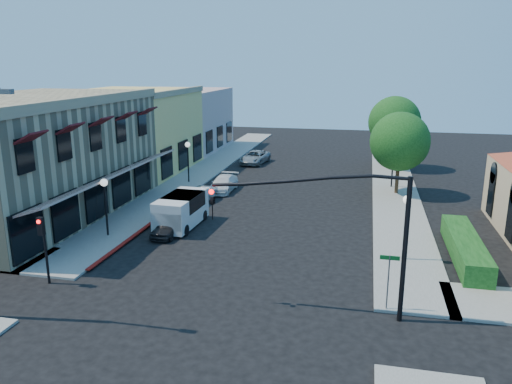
% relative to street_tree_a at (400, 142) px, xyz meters
% --- Properties ---
extents(ground, '(120.00, 120.00, 0.00)m').
position_rel_street_tree_a_xyz_m(ground, '(-8.80, -22.00, -4.19)').
color(ground, black).
rests_on(ground, ground).
extents(sidewalk_left, '(3.50, 50.00, 0.12)m').
position_rel_street_tree_a_xyz_m(sidewalk_left, '(-17.55, 5.00, -4.13)').
color(sidewalk_left, gray).
rests_on(sidewalk_left, ground).
extents(sidewalk_right, '(3.50, 50.00, 0.12)m').
position_rel_street_tree_a_xyz_m(sidewalk_right, '(-0.05, 5.00, -4.13)').
color(sidewalk_right, gray).
rests_on(sidewalk_right, ground).
extents(curb_red_strip, '(0.25, 10.00, 0.06)m').
position_rel_street_tree_a_xyz_m(curb_red_strip, '(-15.70, -14.00, -4.19)').
color(curb_red_strip, maroon).
rests_on(curb_red_strip, ground).
extents(corner_brick_building, '(11.77, 18.20, 8.10)m').
position_rel_street_tree_a_xyz_m(corner_brick_building, '(-24.25, -11.00, -0.19)').
color(corner_brick_building, tan).
rests_on(corner_brick_building, ground).
extents(yellow_stucco_building, '(10.00, 12.00, 7.60)m').
position_rel_street_tree_a_xyz_m(yellow_stucco_building, '(-24.30, 4.00, -0.39)').
color(yellow_stucco_building, '#E4BD66').
rests_on(yellow_stucco_building, ground).
extents(pink_stucco_building, '(10.00, 12.00, 7.00)m').
position_rel_street_tree_a_xyz_m(pink_stucco_building, '(-24.30, 16.00, -0.69)').
color(pink_stucco_building, '#D3AA9F').
rests_on(pink_stucco_building, ground).
extents(hedge, '(1.40, 8.00, 1.10)m').
position_rel_street_tree_a_xyz_m(hedge, '(2.90, -13.00, -4.19)').
color(hedge, '#124113').
rests_on(hedge, ground).
extents(street_tree_a, '(4.56, 4.56, 6.48)m').
position_rel_street_tree_a_xyz_m(street_tree_a, '(0.00, 0.00, 0.00)').
color(street_tree_a, '#322114').
rests_on(street_tree_a, ground).
extents(street_tree_b, '(4.94, 4.94, 7.02)m').
position_rel_street_tree_a_xyz_m(street_tree_b, '(0.00, 10.00, 0.35)').
color(street_tree_b, '#322114').
rests_on(street_tree_b, ground).
extents(signal_mast_arm, '(8.01, 0.39, 6.00)m').
position_rel_street_tree_a_xyz_m(signal_mast_arm, '(-2.94, -20.50, -0.11)').
color(signal_mast_arm, black).
rests_on(signal_mast_arm, ground).
extents(secondary_signal, '(0.28, 0.42, 3.32)m').
position_rel_street_tree_a_xyz_m(secondary_signal, '(-16.80, -20.59, -1.88)').
color(secondary_signal, black).
rests_on(secondary_signal, ground).
extents(street_name_sign, '(0.80, 0.06, 2.50)m').
position_rel_street_tree_a_xyz_m(street_name_sign, '(-1.30, -19.80, -2.50)').
color(street_name_sign, '#595B5E').
rests_on(street_name_sign, ground).
extents(lamppost_left_near, '(0.44, 0.44, 3.57)m').
position_rel_street_tree_a_xyz_m(lamppost_left_near, '(-17.30, -14.00, -1.46)').
color(lamppost_left_near, black).
rests_on(lamppost_left_near, ground).
extents(lamppost_left_far, '(0.44, 0.44, 3.57)m').
position_rel_street_tree_a_xyz_m(lamppost_left_far, '(-17.30, 0.00, -1.46)').
color(lamppost_left_far, black).
rests_on(lamppost_left_far, ground).
extents(lamppost_right_near, '(0.44, 0.44, 3.57)m').
position_rel_street_tree_a_xyz_m(lamppost_right_near, '(-0.30, -14.00, -1.46)').
color(lamppost_right_near, black).
rests_on(lamppost_right_near, ground).
extents(lamppost_right_far, '(0.44, 0.44, 3.57)m').
position_rel_street_tree_a_xyz_m(lamppost_right_far, '(-0.30, 2.00, -1.46)').
color(lamppost_right_far, black).
rests_on(lamppost_right_far, ground).
extents(white_van, '(2.18, 4.65, 2.03)m').
position_rel_street_tree_a_xyz_m(white_van, '(-13.69, -11.24, -3.02)').
color(white_van, silver).
rests_on(white_van, ground).
extents(parked_car_a, '(1.32, 3.23, 1.10)m').
position_rel_street_tree_a_xyz_m(parked_car_a, '(-13.89, -12.90, -3.65)').
color(parked_car_a, black).
rests_on(parked_car_a, ground).
extents(parked_car_b, '(1.29, 3.30, 1.07)m').
position_rel_street_tree_a_xyz_m(parked_car_b, '(-14.24, -5.30, -3.66)').
color(parked_car_b, '#AEB1B3').
rests_on(parked_car_b, ground).
extents(parked_car_c, '(1.77, 4.23, 1.22)m').
position_rel_street_tree_a_xyz_m(parked_car_c, '(-13.60, -2.00, -3.58)').
color(parked_car_c, white).
rests_on(parked_car_c, ground).
extents(parked_car_d, '(2.69, 4.87, 1.29)m').
position_rel_street_tree_a_xyz_m(parked_car_d, '(-13.60, 9.52, -3.55)').
color(parked_car_d, '#989A9C').
rests_on(parked_car_d, ground).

